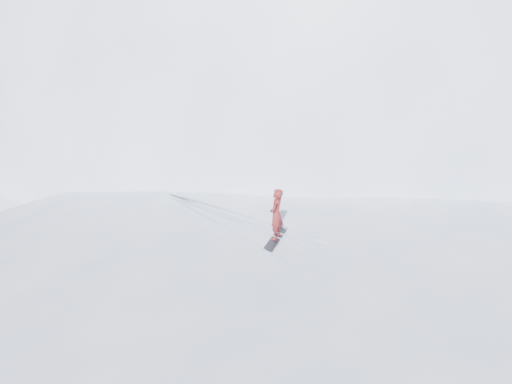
# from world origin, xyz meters

# --- Properties ---
(ground) EXTENTS (400.00, 400.00, 0.00)m
(ground) POSITION_xyz_m (0.00, 0.00, 0.00)
(ground) COLOR white
(ground) RESTS_ON ground
(near_ridge) EXTENTS (36.00, 28.00, 4.80)m
(near_ridge) POSITION_xyz_m (1.00, 3.00, 0.00)
(near_ridge) COLOR white
(near_ridge) RESTS_ON ground
(summit_peak) EXTENTS (60.00, 56.00, 56.00)m
(summit_peak) POSITION_xyz_m (22.00, 26.00, 0.00)
(summit_peak) COLOR white
(summit_peak) RESTS_ON ground
(peak_shoulder) EXTENTS (28.00, 24.00, 18.00)m
(peak_shoulder) POSITION_xyz_m (10.00, 20.00, 0.00)
(peak_shoulder) COLOR white
(peak_shoulder) RESTS_ON ground
(wind_bumps) EXTENTS (16.00, 14.40, 1.00)m
(wind_bumps) POSITION_xyz_m (-0.56, 2.12, 0.00)
(wind_bumps) COLOR white
(wind_bumps) RESTS_ON ground
(snowboard) EXTENTS (1.38, 1.09, 0.02)m
(snowboard) POSITION_xyz_m (-1.23, 3.97, 2.41)
(snowboard) COLOR black
(snowboard) RESTS_ON near_ridge
(snowboarder) EXTENTS (0.65, 0.61, 1.49)m
(snowboarder) POSITION_xyz_m (-1.23, 3.97, 3.17)
(snowboarder) COLOR maroon
(snowboarder) RESTS_ON snowboard
(board_tracks) EXTENTS (2.31, 5.98, 0.04)m
(board_tracks) POSITION_xyz_m (-1.57, 5.75, 2.42)
(board_tracks) COLOR silver
(board_tracks) RESTS_ON ground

